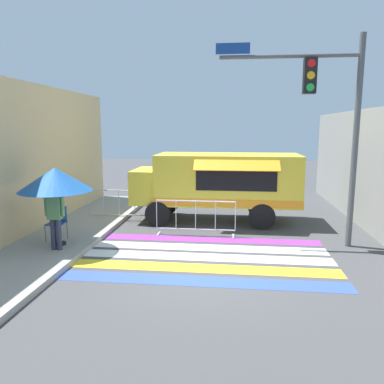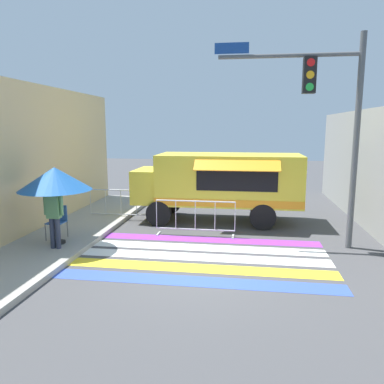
% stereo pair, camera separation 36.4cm
% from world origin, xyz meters
% --- Properties ---
extents(ground_plane, '(60.00, 60.00, 0.00)m').
position_xyz_m(ground_plane, '(0.00, 0.00, 0.00)').
color(ground_plane, '#424244').
extents(concrete_wall_right, '(0.20, 16.00, 3.84)m').
position_xyz_m(concrete_wall_right, '(4.97, 3.00, 1.92)').
color(concrete_wall_right, gray).
rests_on(concrete_wall_right, ground_plane).
extents(crosswalk_painted, '(6.40, 3.60, 0.01)m').
position_xyz_m(crosswalk_painted, '(0.00, 0.65, 0.00)').
color(crosswalk_painted, '#334FB2').
rests_on(crosswalk_painted, ground_plane).
extents(food_truck, '(5.69, 2.51, 2.34)m').
position_xyz_m(food_truck, '(0.04, 4.45, 1.43)').
color(food_truck, yellow).
rests_on(food_truck, ground_plane).
extents(traffic_signal_pole, '(3.80, 0.29, 5.61)m').
position_xyz_m(traffic_signal_pole, '(3.14, 2.00, 3.75)').
color(traffic_signal_pole, '#515456').
rests_on(traffic_signal_pole, ground_plane).
extents(patio_umbrella, '(1.90, 1.90, 2.08)m').
position_xyz_m(patio_umbrella, '(-3.93, 0.80, 1.90)').
color(patio_umbrella, black).
rests_on(patio_umbrella, sidewalk_left).
extents(folding_chair, '(0.45, 0.45, 0.92)m').
position_xyz_m(folding_chair, '(-4.18, 1.28, 0.70)').
color(folding_chair, '#4C4C51').
rests_on(folding_chair, sidewalk_left).
extents(vendor_person, '(0.53, 0.23, 1.72)m').
position_xyz_m(vendor_person, '(-3.79, 0.40, 1.12)').
color(vendor_person, '#2D3347').
rests_on(vendor_person, sidewalk_left).
extents(barricade_front, '(2.41, 0.44, 1.09)m').
position_xyz_m(barricade_front, '(-0.43, 2.55, 0.55)').
color(barricade_front, '#B7BABF').
rests_on(barricade_front, ground_plane).
extents(barricade_side, '(2.29, 0.44, 1.09)m').
position_xyz_m(barricade_side, '(-3.31, 4.15, 0.55)').
color(barricade_side, '#B7BABF').
rests_on(barricade_side, ground_plane).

